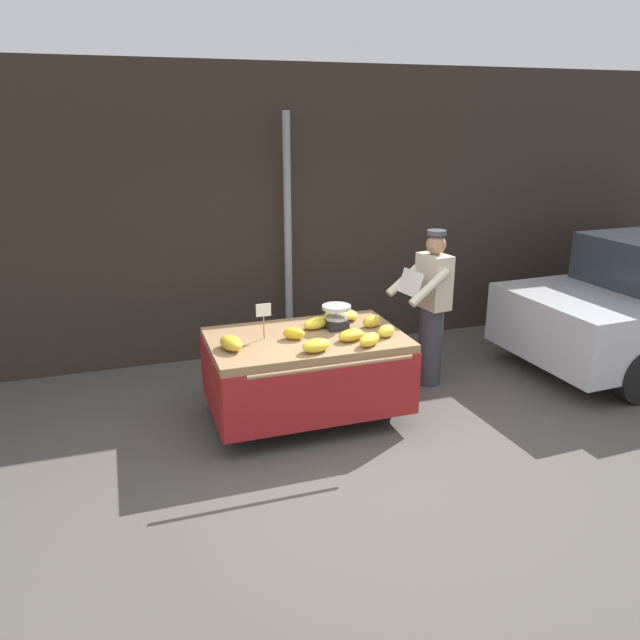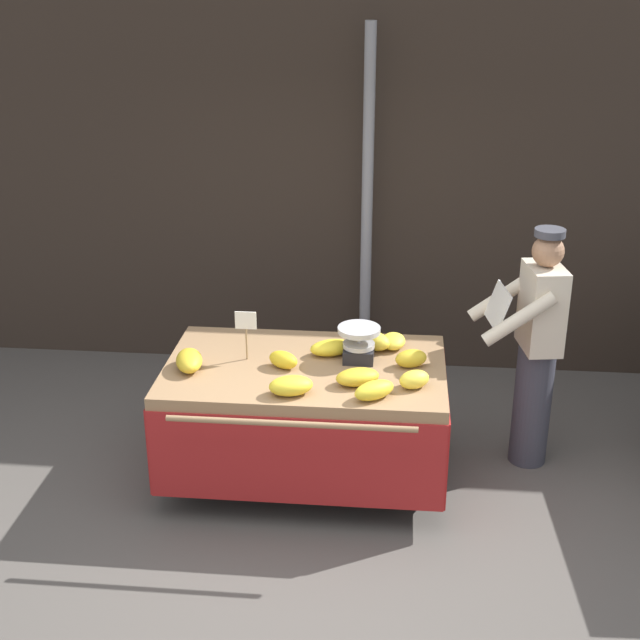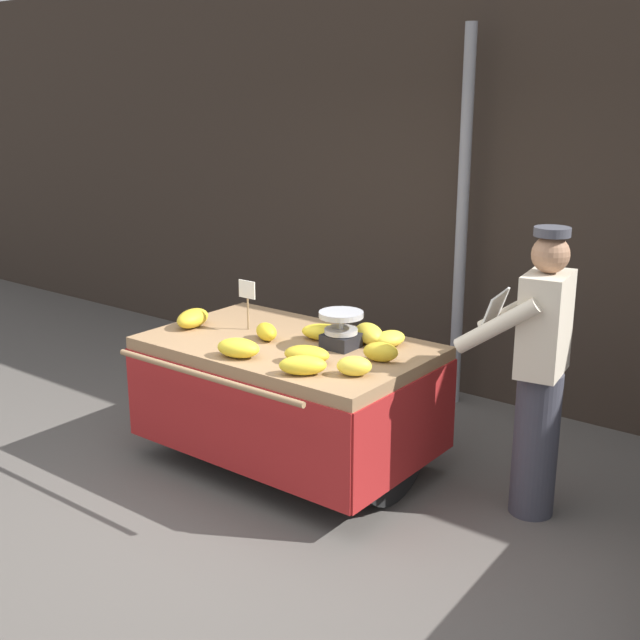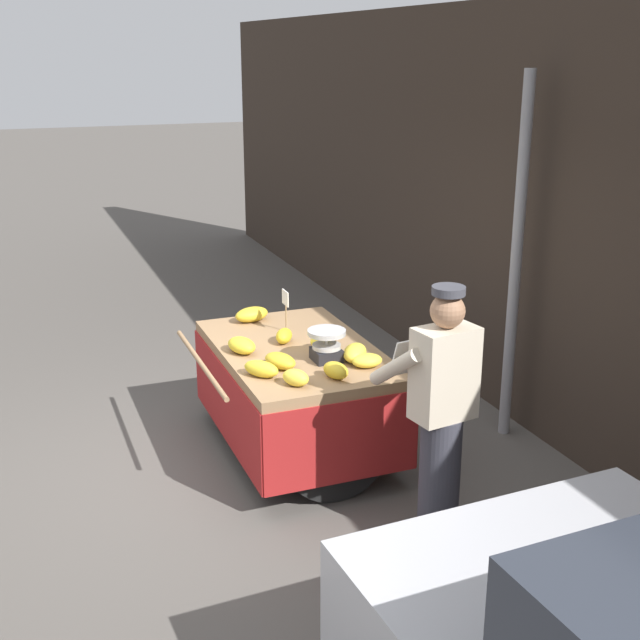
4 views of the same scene
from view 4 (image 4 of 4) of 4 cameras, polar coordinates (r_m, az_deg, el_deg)
The scene contains 17 objects.
ground_plane at distance 6.41m, azimuth -8.93°, elevation -10.47°, with size 60.00×60.00×0.00m, color #514C47.
back_wall at distance 6.98m, azimuth 14.67°, elevation 6.52°, with size 16.00×0.24×3.42m, color #332821.
street_pole at distance 6.69m, azimuth 13.22°, elevation 3.84°, with size 0.09×0.09×2.90m, color gray.
banana_cart at distance 6.45m, azimuth -1.61°, elevation -3.72°, with size 1.85×1.34×0.87m.
weighing_scale at distance 6.07m, azimuth 0.45°, elevation -1.73°, with size 0.28×0.28×0.24m.
price_sign at distance 6.66m, azimuth -2.37°, elevation 1.25°, with size 0.14×0.01×0.34m.
banana_bunch_0 at distance 6.27m, azimuth 0.37°, elevation -1.69°, with size 0.15×0.29×0.11m, color yellow.
banana_bunch_1 at distance 5.81m, azimuth -4.02°, elevation -3.34°, with size 0.13×0.27×0.11m, color yellow.
banana_bunch_2 at distance 5.98m, azimuth 3.22°, elevation -2.78°, with size 0.16×0.22×0.10m, color yellow.
banana_bunch_3 at distance 5.65m, azimuth -1.67°, elevation -3.94°, with size 0.13×0.20×0.11m, color yellow.
banana_bunch_4 at distance 5.77m, azimuth 1.09°, elevation -3.45°, with size 0.13×0.21×0.12m, color gold.
banana_bunch_5 at distance 6.98m, azimuth -4.68°, elevation 0.38°, with size 0.17×0.30×0.12m, color gold.
banana_bunch_6 at distance 5.96m, azimuth -2.73°, elevation -2.79°, with size 0.16×0.28×0.11m, color gold.
banana_bunch_7 at distance 6.46m, azimuth -2.47°, elevation -1.09°, with size 0.12×0.21×0.11m, color gold.
banana_bunch_8 at distance 6.27m, azimuth -5.36°, elevation -1.73°, with size 0.17×0.27×0.12m, color yellow.
banana_bunch_9 at distance 6.08m, azimuth 2.40°, elevation -2.25°, with size 0.16×0.27×0.13m, color yellow.
vendor_person at distance 5.23m, azimuth 8.23°, elevation -6.57°, with size 0.63×0.58×1.71m.
Camera 4 is at (5.53, -1.11, 3.04)m, focal length 46.95 mm.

